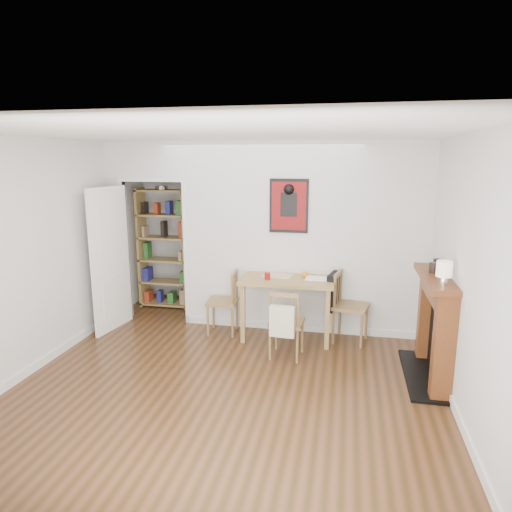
% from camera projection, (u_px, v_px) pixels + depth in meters
% --- Properties ---
extents(ground, '(5.20, 5.20, 0.00)m').
position_uv_depth(ground, '(237.00, 369.00, 5.23)').
color(ground, '#55301B').
rests_on(ground, ground).
extents(room_shell, '(5.20, 5.20, 5.20)m').
position_uv_depth(room_shell, '(267.00, 239.00, 6.23)').
color(room_shell, silver).
rests_on(room_shell, ground).
extents(dining_table, '(1.22, 0.77, 0.83)m').
position_uv_depth(dining_table, '(288.00, 285.00, 6.05)').
color(dining_table, '#9F814A').
rests_on(dining_table, ground).
extents(chair_left, '(0.46, 0.46, 0.87)m').
position_uv_depth(chair_left, '(222.00, 302.00, 6.25)').
color(chair_left, olive).
rests_on(chair_left, ground).
extents(chair_right, '(0.61, 0.55, 0.93)m').
position_uv_depth(chair_right, '(349.00, 306.00, 5.94)').
color(chair_right, olive).
rests_on(chair_right, ground).
extents(chair_front, '(0.46, 0.51, 0.85)m').
position_uv_depth(chair_front, '(286.00, 323.00, 5.48)').
color(chair_front, olive).
rests_on(chair_front, ground).
extents(bookshelf, '(0.81, 0.32, 1.92)m').
position_uv_depth(bookshelf, '(164.00, 249.00, 7.32)').
color(bookshelf, '#9F814A').
rests_on(bookshelf, ground).
extents(fireplace, '(0.45, 1.25, 1.16)m').
position_uv_depth(fireplace, '(436.00, 324.00, 4.92)').
color(fireplace, brown).
rests_on(fireplace, ground).
extents(red_glass, '(0.08, 0.08, 0.10)m').
position_uv_depth(red_glass, '(267.00, 276.00, 5.90)').
color(red_glass, maroon).
rests_on(red_glass, dining_table).
extents(orange_fruit, '(0.08, 0.08, 0.08)m').
position_uv_depth(orange_fruit, '(305.00, 274.00, 6.02)').
color(orange_fruit, orange).
rests_on(orange_fruit, dining_table).
extents(placemat, '(0.43, 0.35, 0.00)m').
position_uv_depth(placemat, '(278.00, 275.00, 6.11)').
color(placemat, beige).
rests_on(placemat, dining_table).
extents(notebook, '(0.29, 0.21, 0.01)m').
position_uv_depth(notebook, '(317.00, 278.00, 5.94)').
color(notebook, white).
rests_on(notebook, dining_table).
extents(mantel_lamp, '(0.15, 0.15, 0.24)m').
position_uv_depth(mantel_lamp, '(444.00, 270.00, 4.41)').
color(mantel_lamp, silver).
rests_on(mantel_lamp, fireplace).
extents(ceramic_jar_a, '(0.09, 0.09, 0.11)m').
position_uv_depth(ceramic_jar_a, '(433.00, 268.00, 4.92)').
color(ceramic_jar_a, black).
rests_on(ceramic_jar_a, fireplace).
extents(ceramic_jar_b, '(0.09, 0.09, 0.11)m').
position_uv_depth(ceramic_jar_b, '(437.00, 264.00, 5.10)').
color(ceramic_jar_b, black).
rests_on(ceramic_jar_b, fireplace).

